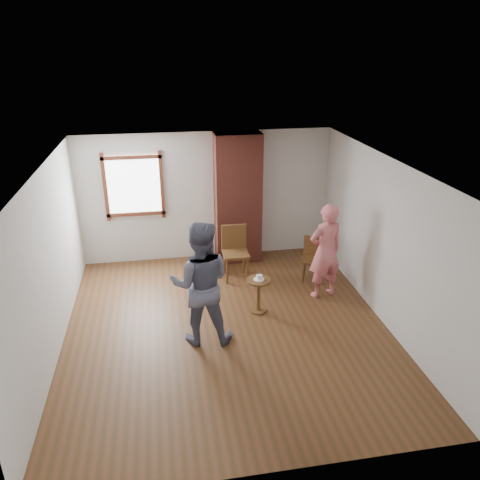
{
  "coord_description": "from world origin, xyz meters",
  "views": [
    {
      "loc": [
        -0.88,
        -6.2,
        4.2
      ],
      "look_at": [
        0.35,
        0.8,
        1.15
      ],
      "focal_mm": 35.0,
      "sensor_mm": 36.0,
      "label": 1
    }
  ],
  "objects_px": {
    "dining_chair_right": "(313,256)",
    "man": "(201,284)",
    "stoneware_crock": "(205,258)",
    "dining_chair_left": "(235,249)",
    "side_table": "(259,290)",
    "person_pink": "(325,251)"
  },
  "relations": [
    {
      "from": "dining_chair_right",
      "to": "man",
      "type": "height_order",
      "value": "man"
    },
    {
      "from": "person_pink",
      "to": "side_table",
      "type": "bearing_deg",
      "value": 1.8
    },
    {
      "from": "stoneware_crock",
      "to": "dining_chair_left",
      "type": "bearing_deg",
      "value": -38.84
    },
    {
      "from": "dining_chair_left",
      "to": "side_table",
      "type": "bearing_deg",
      "value": -82.14
    },
    {
      "from": "side_table",
      "to": "man",
      "type": "height_order",
      "value": "man"
    },
    {
      "from": "dining_chair_left",
      "to": "person_pink",
      "type": "distance_m",
      "value": 1.75
    },
    {
      "from": "stoneware_crock",
      "to": "dining_chair_left",
      "type": "relative_size",
      "value": 0.42
    },
    {
      "from": "side_table",
      "to": "person_pink",
      "type": "height_order",
      "value": "person_pink"
    },
    {
      "from": "side_table",
      "to": "person_pink",
      "type": "relative_size",
      "value": 0.35
    },
    {
      "from": "stoneware_crock",
      "to": "side_table",
      "type": "bearing_deg",
      "value": -67.89
    },
    {
      "from": "dining_chair_right",
      "to": "person_pink",
      "type": "xyz_separation_m",
      "value": [
        -0.02,
        -0.66,
        0.4
      ]
    },
    {
      "from": "stoneware_crock",
      "to": "dining_chair_left",
      "type": "distance_m",
      "value": 0.77
    },
    {
      "from": "side_table",
      "to": "stoneware_crock",
      "type": "bearing_deg",
      "value": 112.11
    },
    {
      "from": "dining_chair_right",
      "to": "side_table",
      "type": "height_order",
      "value": "dining_chair_right"
    },
    {
      "from": "stoneware_crock",
      "to": "side_table",
      "type": "relative_size",
      "value": 0.71
    },
    {
      "from": "dining_chair_left",
      "to": "side_table",
      "type": "relative_size",
      "value": 1.69
    },
    {
      "from": "stoneware_crock",
      "to": "side_table",
      "type": "xyz_separation_m",
      "value": [
        0.71,
        -1.75,
        0.19
      ]
    },
    {
      "from": "stoneware_crock",
      "to": "dining_chair_left",
      "type": "height_order",
      "value": "dining_chair_left"
    },
    {
      "from": "stoneware_crock",
      "to": "person_pink",
      "type": "relative_size",
      "value": 0.25
    },
    {
      "from": "dining_chair_right",
      "to": "man",
      "type": "bearing_deg",
      "value": -122.74
    },
    {
      "from": "stoneware_crock",
      "to": "man",
      "type": "height_order",
      "value": "man"
    },
    {
      "from": "person_pink",
      "to": "dining_chair_right",
      "type": "bearing_deg",
      "value": -105.07
    }
  ]
}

